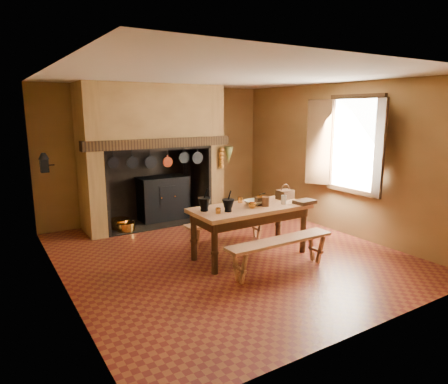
% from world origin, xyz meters
% --- Properties ---
extents(floor, '(5.50, 5.50, 0.00)m').
position_xyz_m(floor, '(0.00, 0.00, 0.00)').
color(floor, brown).
rests_on(floor, ground).
extents(ceiling, '(5.50, 5.50, 0.00)m').
position_xyz_m(ceiling, '(0.00, 0.00, 2.80)').
color(ceiling, silver).
rests_on(ceiling, back_wall).
extents(back_wall, '(5.00, 0.02, 2.80)m').
position_xyz_m(back_wall, '(0.00, 2.75, 1.40)').
color(back_wall, olive).
rests_on(back_wall, floor).
extents(wall_left, '(0.02, 5.50, 2.80)m').
position_xyz_m(wall_left, '(-2.50, 0.00, 1.40)').
color(wall_left, olive).
rests_on(wall_left, floor).
extents(wall_right, '(0.02, 5.50, 2.80)m').
position_xyz_m(wall_right, '(2.50, 0.00, 1.40)').
color(wall_right, olive).
rests_on(wall_right, floor).
extents(wall_front, '(5.00, 0.02, 2.80)m').
position_xyz_m(wall_front, '(0.00, -2.75, 1.40)').
color(wall_front, olive).
rests_on(wall_front, floor).
extents(chimney_breast, '(2.95, 0.96, 2.80)m').
position_xyz_m(chimney_breast, '(-0.30, 2.31, 1.81)').
color(chimney_breast, olive).
rests_on(chimney_breast, floor).
extents(iron_range, '(1.12, 0.55, 1.60)m').
position_xyz_m(iron_range, '(-0.04, 2.45, 0.48)').
color(iron_range, black).
rests_on(iron_range, floor).
extents(hearth_pans, '(0.51, 0.62, 0.20)m').
position_xyz_m(hearth_pans, '(-1.05, 2.22, 0.09)').
color(hearth_pans, orange).
rests_on(hearth_pans, floor).
extents(hanging_pans, '(1.92, 0.29, 0.27)m').
position_xyz_m(hanging_pans, '(-0.34, 1.81, 1.36)').
color(hanging_pans, black).
rests_on(hanging_pans, chimney_breast).
extents(onion_string, '(0.12, 0.10, 0.46)m').
position_xyz_m(onion_string, '(1.00, 1.79, 1.33)').
color(onion_string, '#B46C21').
rests_on(onion_string, chimney_breast).
extents(herb_bunch, '(0.20, 0.20, 0.35)m').
position_xyz_m(herb_bunch, '(1.18, 1.79, 1.38)').
color(herb_bunch, brown).
rests_on(herb_bunch, chimney_breast).
extents(window, '(0.39, 1.75, 1.76)m').
position_xyz_m(window, '(2.35, -0.40, 1.70)').
color(window, white).
rests_on(window, wall_right).
extents(wall_coffee_mill, '(0.23, 0.16, 0.31)m').
position_xyz_m(wall_coffee_mill, '(-2.42, 1.55, 1.52)').
color(wall_coffee_mill, black).
rests_on(wall_coffee_mill, wall_left).
extents(work_table, '(1.90, 0.84, 0.82)m').
position_xyz_m(work_table, '(0.26, -0.28, 0.69)').
color(work_table, tan).
rests_on(work_table, floor).
extents(bench_front, '(1.74, 0.31, 0.49)m').
position_xyz_m(bench_front, '(0.26, -1.03, 0.37)').
color(bench_front, tan).
rests_on(bench_front, floor).
extents(bench_back, '(1.57, 0.28, 0.44)m').
position_xyz_m(bench_back, '(0.26, 0.39, 0.33)').
color(bench_back, tan).
rests_on(bench_back, floor).
extents(mortar_large, '(0.20, 0.20, 0.34)m').
position_xyz_m(mortar_large, '(-0.50, -0.16, 0.94)').
color(mortar_large, black).
rests_on(mortar_large, work_table).
extents(mortar_small, '(0.19, 0.19, 0.32)m').
position_xyz_m(mortar_small, '(-0.22, -0.38, 0.93)').
color(mortar_small, black).
rests_on(mortar_small, work_table).
extents(coffee_grinder, '(0.18, 0.15, 0.20)m').
position_xyz_m(coffee_grinder, '(0.43, -0.30, 0.90)').
color(coffee_grinder, '#32210F').
rests_on(coffee_grinder, work_table).
extents(brass_mug_a, '(0.09, 0.09, 0.08)m').
position_xyz_m(brass_mug_a, '(-0.40, -0.40, 0.86)').
color(brass_mug_a, orange).
rests_on(brass_mug_a, work_table).
extents(brass_mug_b, '(0.11, 0.11, 0.09)m').
position_xyz_m(brass_mug_b, '(0.27, 0.01, 0.87)').
color(brass_mug_b, orange).
rests_on(brass_mug_b, work_table).
extents(mixing_bowl, '(0.34, 0.34, 0.08)m').
position_xyz_m(mixing_bowl, '(0.37, -0.25, 0.86)').
color(mixing_bowl, '#C1B895').
rests_on(mixing_bowl, work_table).
extents(stoneware_crock, '(0.14, 0.14, 0.15)m').
position_xyz_m(stoneware_crock, '(0.47, -0.41, 0.90)').
color(stoneware_crock, brown).
rests_on(stoneware_crock, work_table).
extents(glass_jar, '(0.11, 0.11, 0.14)m').
position_xyz_m(glass_jar, '(0.80, -0.44, 0.90)').
color(glass_jar, beige).
rests_on(glass_jar, work_table).
extents(wicker_basket, '(0.30, 0.23, 0.26)m').
position_xyz_m(wicker_basket, '(1.07, -0.16, 0.91)').
color(wicker_basket, '#432314').
rests_on(wicker_basket, work_table).
extents(wooden_tray, '(0.35, 0.26, 0.06)m').
position_xyz_m(wooden_tray, '(1.11, -0.60, 0.85)').
color(wooden_tray, '#32210F').
rests_on(wooden_tray, work_table).
extents(brass_cup, '(0.14, 0.14, 0.09)m').
position_xyz_m(brass_cup, '(0.21, -0.41, 0.87)').
color(brass_cup, orange).
rests_on(brass_cup, work_table).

